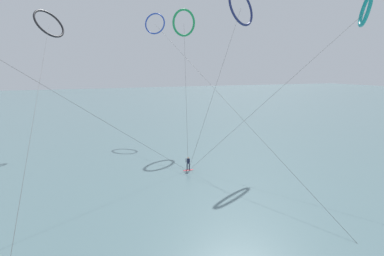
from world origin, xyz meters
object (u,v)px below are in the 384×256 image
Objects in this scene: kite_emerald at (184,23)px; kite_teal at (365,11)px; kite_navy at (241,7)px; surfer_crimson at (188,164)px; kite_cobalt at (155,24)px; kite_charcoal at (49,24)px.

kite_emerald is 1.08× the size of kite_teal.
kite_navy is 15.86m from kite_teal.
surfer_crimson is 0.08× the size of kite_emerald.
kite_emerald is at bearing -37.76° from kite_cobalt.
kite_navy reaches higher than surfer_crimson.
kite_teal is 0.39× the size of kite_charcoal.
kite_teal is at bearing -178.70° from surfer_crimson.
kite_emerald is at bearing -117.82° from kite_teal.
kite_navy is 31.20m from kite_charcoal.
kite_charcoal is (-14.61, 24.67, 18.71)m from surfer_crimson.
kite_cobalt is (4.31, 27.89, 19.98)m from surfer_crimson.
kite_charcoal is at bearing 118.61° from kite_navy.
kite_navy is 0.47× the size of kite_cobalt.
kite_teal is 0.41× the size of kite_cobalt.
surfer_crimson is 0.03× the size of kite_cobalt.
kite_cobalt reaches higher than kite_teal.
surfer_crimson is 34.24m from kite_charcoal.
kite_cobalt is (18.92, 3.22, 1.27)m from kite_charcoal.
kite_emerald reaches higher than surfer_crimson.
surfer_crimson is 27.07m from kite_teal.
kite_emerald is (6.66, 18.52, 19.17)m from surfer_crimson.
kite_navy is at bearing -110.81° from kite_teal.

